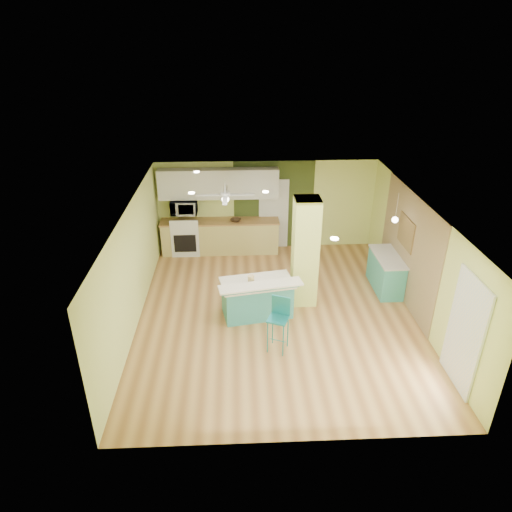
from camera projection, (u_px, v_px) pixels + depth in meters
The scene contains 23 objects.
floor at pixel (276, 314), 10.10m from camera, with size 6.00×7.00×0.01m, color #976235.
ceiling at pixel (279, 207), 8.98m from camera, with size 6.00×7.00×0.01m, color white.
wall_back at pixel (266, 205), 12.67m from camera, with size 6.00×0.01×2.50m, color #D9E87C.
wall_front at pixel (300, 379), 6.41m from camera, with size 6.00×0.01×2.50m, color #D9E87C.
wall_left at pixel (133, 267), 9.41m from camera, with size 0.01×7.00×2.50m, color #D9E87C.
wall_right at pixel (419, 260), 9.67m from camera, with size 0.01×7.00×2.50m, color #D9E87C.
wood_panel at pixel (408, 248), 10.20m from camera, with size 0.02×3.40×2.50m, color #856C4C.
olive_accent at pixel (274, 205), 12.66m from camera, with size 2.20×0.02×2.50m, color #39471C.
interior_door at pixel (274, 214), 12.75m from camera, with size 0.82×0.05×2.00m, color silver.
french_door at pixel (465, 333), 7.70m from camera, with size 0.04×1.08×2.10m, color white.
column at pixel (305, 252), 10.01m from camera, with size 0.55×0.55×2.50m, color #C8D562.
kitchen_run at pixel (220, 236), 12.69m from camera, with size 3.25×0.63×0.94m.
stove at pixel (186, 237), 12.65m from camera, with size 0.76×0.66×1.08m.
upper_cabinets at pixel (219, 184), 12.14m from camera, with size 3.20×0.34×0.80m, color silver.
microwave at pixel (184, 207), 12.26m from camera, with size 0.70×0.48×0.39m, color white.
ceiling_fan at pixel (225, 195), 10.91m from camera, with size 1.41×1.41×0.61m.
pendant_lamp at pixel (395, 220), 10.04m from camera, with size 0.14×0.14×0.69m.
wall_decor at pixel (406, 232), 10.24m from camera, with size 0.03×0.90×0.70m, color brown.
peninsula at pixel (257, 297), 9.88m from camera, with size 1.79×1.21×0.93m.
bar_stool at pixel (279, 315), 8.70m from camera, with size 0.48×0.48×1.12m.
side_counter at pixel (386, 272), 10.89m from camera, with size 0.57×1.35×0.87m.
fruit_bowl at pixel (236, 220), 12.41m from camera, with size 0.29×0.29×0.07m, color #3D2919.
canister at pixel (251, 280), 9.63m from camera, with size 0.14×0.14×0.19m, color gold.
Camera 1 is at (-0.85, -8.43, 5.67)m, focal length 32.00 mm.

